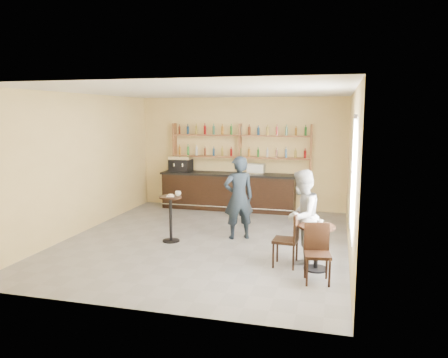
% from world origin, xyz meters
% --- Properties ---
extents(floor, '(7.00, 7.00, 0.00)m').
position_xyz_m(floor, '(0.00, 0.00, 0.00)').
color(floor, slate).
rests_on(floor, ground).
extents(ceiling, '(7.00, 7.00, 0.00)m').
position_xyz_m(ceiling, '(0.00, 0.00, 3.20)').
color(ceiling, white).
rests_on(ceiling, wall_back).
extents(wall_back, '(7.00, 0.00, 7.00)m').
position_xyz_m(wall_back, '(0.00, 3.50, 1.60)').
color(wall_back, '#E8CA84').
rests_on(wall_back, floor).
extents(wall_front, '(7.00, 0.00, 7.00)m').
position_xyz_m(wall_front, '(0.00, -3.50, 1.60)').
color(wall_front, '#E8CA84').
rests_on(wall_front, floor).
extents(wall_left, '(0.00, 7.00, 7.00)m').
position_xyz_m(wall_left, '(-3.00, 0.00, 1.60)').
color(wall_left, '#E8CA84').
rests_on(wall_left, floor).
extents(wall_right, '(0.00, 7.00, 7.00)m').
position_xyz_m(wall_right, '(3.00, 0.00, 1.60)').
color(wall_right, '#E8CA84').
rests_on(wall_right, floor).
extents(window_pane, '(0.00, 2.00, 2.00)m').
position_xyz_m(window_pane, '(2.99, -1.20, 1.70)').
color(window_pane, white).
rests_on(window_pane, wall_right).
extents(window_frame, '(0.04, 1.70, 2.10)m').
position_xyz_m(window_frame, '(2.99, -1.20, 1.70)').
color(window_frame, black).
rests_on(window_frame, wall_right).
extents(shelf_unit, '(4.00, 0.26, 1.40)m').
position_xyz_m(shelf_unit, '(0.00, 3.37, 1.81)').
color(shelf_unit, brown).
rests_on(shelf_unit, wall_back).
extents(liquor_bottles, '(3.68, 0.10, 1.00)m').
position_xyz_m(liquor_bottles, '(0.00, 3.37, 1.98)').
color(liquor_bottles, '#8C5919').
rests_on(liquor_bottles, shelf_unit).
extents(bar_counter, '(3.90, 0.76, 1.06)m').
position_xyz_m(bar_counter, '(-0.29, 3.15, 0.53)').
color(bar_counter, black).
rests_on(bar_counter, floor).
extents(espresso_machine, '(0.68, 0.49, 0.45)m').
position_xyz_m(espresso_machine, '(-1.73, 3.15, 1.28)').
color(espresso_machine, black).
rests_on(espresso_machine, bar_counter).
extents(pastry_case, '(0.53, 0.45, 0.29)m').
position_xyz_m(pastry_case, '(0.51, 3.15, 1.20)').
color(pastry_case, silver).
rests_on(pastry_case, bar_counter).
extents(pedestal_table, '(0.55, 0.55, 1.00)m').
position_xyz_m(pedestal_table, '(-0.71, -0.25, 0.50)').
color(pedestal_table, black).
rests_on(pedestal_table, floor).
extents(napkin, '(0.20, 0.20, 0.00)m').
position_xyz_m(napkin, '(-0.71, -0.25, 1.00)').
color(napkin, white).
rests_on(napkin, pedestal_table).
extents(donut, '(0.14, 0.14, 0.04)m').
position_xyz_m(donut, '(-0.70, -0.26, 1.02)').
color(donut, '#D8944F').
rests_on(donut, napkin).
extents(cup_pedestal, '(0.16, 0.16, 0.10)m').
position_xyz_m(cup_pedestal, '(-0.57, -0.15, 1.05)').
color(cup_pedestal, white).
rests_on(cup_pedestal, pedestal_table).
extents(man_main, '(0.80, 0.70, 1.84)m').
position_xyz_m(man_main, '(0.65, 0.35, 0.92)').
color(man_main, black).
rests_on(man_main, floor).
extents(cafe_table, '(0.67, 0.67, 0.81)m').
position_xyz_m(cafe_table, '(2.42, -1.22, 0.40)').
color(cafe_table, black).
rests_on(cafe_table, floor).
extents(cup_cafe, '(0.11, 0.11, 0.10)m').
position_xyz_m(cup_cafe, '(2.47, -1.22, 0.86)').
color(cup_cafe, white).
rests_on(cup_cafe, cafe_table).
extents(chair_west, '(0.45, 0.45, 0.99)m').
position_xyz_m(chair_west, '(1.87, -1.17, 0.49)').
color(chair_west, black).
rests_on(chair_west, floor).
extents(chair_south, '(0.48, 0.48, 0.97)m').
position_xyz_m(chair_south, '(2.47, -1.82, 0.48)').
color(chair_south, black).
rests_on(chair_south, floor).
extents(patron_second, '(0.88, 1.00, 1.73)m').
position_xyz_m(patron_second, '(2.12, -0.84, 0.87)').
color(patron_second, gray).
rests_on(patron_second, floor).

